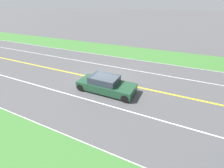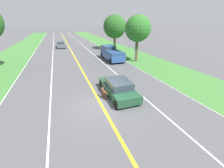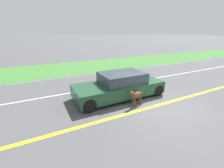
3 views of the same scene
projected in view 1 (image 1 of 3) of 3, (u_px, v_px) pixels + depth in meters
ground_plane at (104, 80)px, 14.33m from camera, size 400.00×400.00×0.00m
centre_divider_line at (104, 80)px, 14.33m from camera, size 0.18×160.00×0.01m
lane_edge_line_right at (49, 129)px, 8.74m from camera, size 0.14×160.00×0.01m
lane_edge_line_left at (129, 59)px, 19.92m from camera, size 0.14×160.00×0.01m
lane_dash_same_dir at (83, 98)px, 11.54m from camera, size 0.10×160.00×0.01m
lane_dash_oncoming at (118, 68)px, 17.12m from camera, size 0.10×160.00×0.01m
grass_verge_left at (135, 53)px, 22.31m from camera, size 6.00×160.00×0.03m
ego_car at (106, 84)px, 12.24m from camera, size 1.94×4.73×1.33m
dog at (111, 79)px, 13.35m from camera, size 0.35×1.04×0.82m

